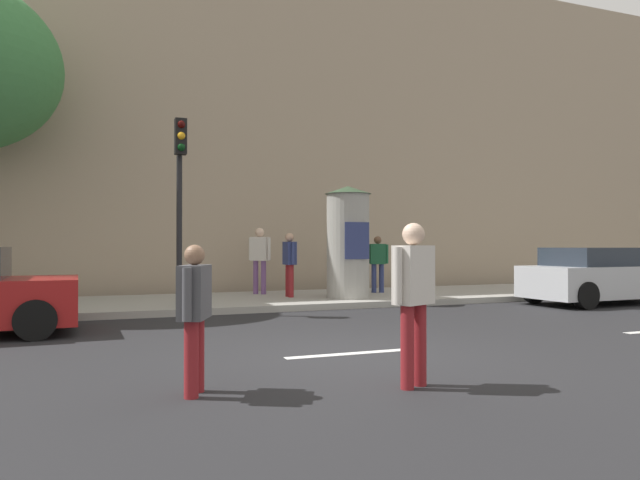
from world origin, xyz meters
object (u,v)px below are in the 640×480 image
at_px(pedestrian_in_light_jacket, 414,290).
at_px(pedestrian_with_bag, 290,259).
at_px(pedestrian_in_red_top, 378,259).
at_px(traffic_light, 180,180).
at_px(pedestrian_with_backpack, 194,307).
at_px(parked_car_red, 600,276).
at_px(pedestrian_near_pole, 260,255).
at_px(poster_column, 348,241).

distance_m(pedestrian_in_light_jacket, pedestrian_with_bag, 8.98).
bearing_deg(pedestrian_in_light_jacket, pedestrian_in_red_top, 65.37).
bearing_deg(pedestrian_with_bag, traffic_light, -150.57).
xyz_separation_m(pedestrian_with_backpack, pedestrian_in_light_jacket, (2.18, -0.51, 0.14)).
bearing_deg(parked_car_red, pedestrian_in_red_top, 142.16).
bearing_deg(pedestrian_near_pole, pedestrian_with_backpack, -108.79).
relative_size(pedestrian_with_backpack, pedestrian_in_light_jacket, 0.87).
height_order(traffic_light, pedestrian_with_backpack, traffic_light).
bearing_deg(pedestrian_in_red_top, poster_column, -139.70).
bearing_deg(pedestrian_in_red_top, pedestrian_with_bag, -170.91).
height_order(poster_column, pedestrian_near_pole, poster_column).
relative_size(poster_column, pedestrian_with_bag, 1.72).
relative_size(pedestrian_with_backpack, pedestrian_with_bag, 0.91).
relative_size(pedestrian_near_pole, parked_car_red, 0.44).
bearing_deg(pedestrian_near_pole, pedestrian_in_red_top, -11.87).
xyz_separation_m(traffic_light, pedestrian_near_pole, (2.49, 2.80, -1.63)).
relative_size(traffic_light, pedestrian_with_backpack, 2.68).
bearing_deg(pedestrian_with_backpack, pedestrian_with_bag, 66.03).
distance_m(traffic_light, pedestrian_with_bag, 3.84).
relative_size(poster_column, pedestrian_in_light_jacket, 1.64).
bearing_deg(traffic_light, pedestrian_with_backpack, -96.25).
height_order(traffic_light, pedestrian_with_bag, traffic_light).
distance_m(pedestrian_in_light_jacket, pedestrian_near_pole, 10.02).
relative_size(poster_column, parked_car_red, 0.68).
relative_size(traffic_light, poster_column, 1.42).
xyz_separation_m(poster_column, parked_car_red, (5.93, -2.25, -0.88)).
bearing_deg(pedestrian_in_red_top, traffic_light, -159.66).
height_order(poster_column, pedestrian_with_backpack, poster_column).
bearing_deg(pedestrian_with_backpack, traffic_light, 83.75).
relative_size(pedestrian_with_backpack, pedestrian_near_pole, 0.83).
relative_size(pedestrian_in_red_top, pedestrian_with_bag, 0.96).
xyz_separation_m(traffic_light, pedestrian_with_backpack, (-0.73, -6.66, -1.98)).
relative_size(pedestrian_with_bag, parked_car_red, 0.40).
height_order(poster_column, pedestrian_in_red_top, poster_column).
relative_size(traffic_light, pedestrian_in_red_top, 2.53).
height_order(pedestrian_in_light_jacket, pedestrian_near_pole, pedestrian_near_pole).
bearing_deg(parked_car_red, pedestrian_with_backpack, -154.13).
bearing_deg(traffic_light, pedestrian_in_red_top, 20.34).
xyz_separation_m(traffic_light, pedestrian_with_bag, (2.98, 1.68, -1.74)).
relative_size(pedestrian_in_light_jacket, pedestrian_with_bag, 1.05).
xyz_separation_m(pedestrian_in_light_jacket, pedestrian_in_red_top, (4.26, 9.29, 0.07)).
distance_m(pedestrian_with_bag, parked_car_red, 7.84).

